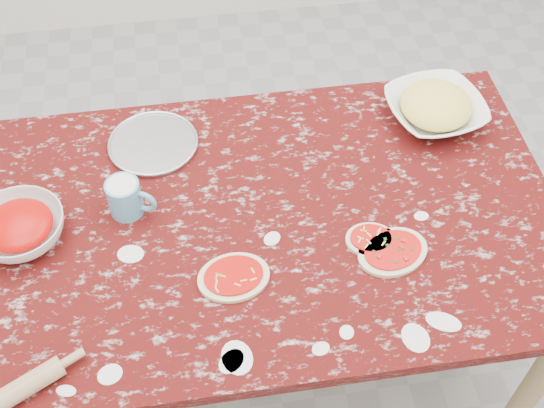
{
  "coord_description": "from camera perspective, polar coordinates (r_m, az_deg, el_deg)",
  "views": [
    {
      "loc": [
        -0.18,
        -1.17,
        2.24
      ],
      "look_at": [
        0.0,
        0.0,
        0.8
      ],
      "focal_mm": 45.58,
      "sensor_mm": 36.0,
      "label": 1
    }
  ],
  "objects": [
    {
      "name": "pizza_tray",
      "position": [
        2.11,
        -9.78,
        4.91
      ],
      "size": [
        0.31,
        0.31,
        0.01
      ],
      "primitive_type": "cylinder",
      "rotation": [
        0.0,
        0.0,
        0.17
      ],
      "color": "#B2B2B7",
      "rests_on": "worktable"
    },
    {
      "name": "rolling_pin",
      "position": [
        1.71,
        -20.77,
        -14.56
      ],
      "size": [
        0.24,
        0.16,
        0.05
      ],
      "primitive_type": "cylinder",
      "rotation": [
        0.0,
        1.57,
        0.49
      ],
      "color": "tan",
      "rests_on": "worktable"
    },
    {
      "name": "worktable",
      "position": [
        1.97,
        -0.0,
        -2.45
      ],
      "size": [
        1.6,
        1.0,
        0.75
      ],
      "color": "#3D0A09",
      "rests_on": "ground"
    },
    {
      "name": "pizza_right",
      "position": [
        1.85,
        9.93,
        -3.9
      ],
      "size": [
        0.23,
        0.2,
        0.02
      ],
      "color": "beige",
      "rests_on": "worktable"
    },
    {
      "name": "flour_mug",
      "position": [
        1.91,
        -11.96,
        0.54
      ],
      "size": [
        0.13,
        0.09,
        0.11
      ],
      "color": "#539AB8",
      "rests_on": "worktable"
    },
    {
      "name": "ground",
      "position": [
        2.54,
        -0.0,
        -11.52
      ],
      "size": [
        4.0,
        4.0,
        0.0
      ],
      "primitive_type": "plane",
      "color": "gray"
    },
    {
      "name": "pizza_mid",
      "position": [
        1.86,
        8.15,
        -2.93
      ],
      "size": [
        0.15,
        0.13,
        0.02
      ],
      "color": "beige",
      "rests_on": "worktable"
    },
    {
      "name": "sauce_bowl",
      "position": [
        1.95,
        -20.09,
        -1.93
      ],
      "size": [
        0.25,
        0.25,
        0.08
      ],
      "primitive_type": "imported",
      "rotation": [
        0.0,
        0.0,
        0.03
      ],
      "color": "white",
      "rests_on": "worktable"
    },
    {
      "name": "cheese_bowl",
      "position": [
        2.2,
        13.3,
        7.57
      ],
      "size": [
        0.34,
        0.34,
        0.07
      ],
      "primitive_type": "imported",
      "rotation": [
        0.0,
        0.0,
        0.17
      ],
      "color": "white",
      "rests_on": "worktable"
    },
    {
      "name": "pizza_left",
      "position": [
        1.78,
        -3.19,
        -6.04
      ],
      "size": [
        0.2,
        0.17,
        0.02
      ],
      "color": "beige",
      "rests_on": "worktable"
    }
  ]
}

